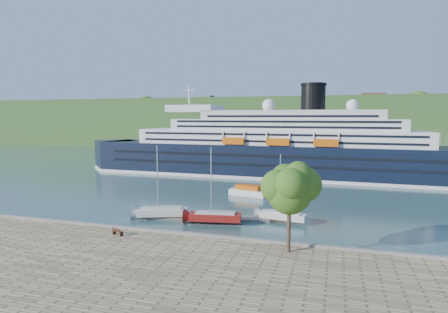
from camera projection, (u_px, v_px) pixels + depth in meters
ground at (163, 239)px, 46.54m from camera, size 400.00×400.00×0.00m
far_hillside at (293, 123)px, 183.35m from camera, size 400.00×50.00×24.00m
quay_coping at (162, 231)px, 46.23m from camera, size 220.00×0.50×0.30m
cruise_ship at (268, 131)px, 95.38m from camera, size 104.38×17.83×23.36m
park_bench at (118, 231)px, 44.98m from camera, size 1.64×1.05×0.98m
promenade_tree at (289, 203)px, 39.02m from camera, size 6.31×6.31×10.44m
floating_pontoon at (206, 218)px, 55.63m from camera, size 18.97×6.04×0.42m
sailboat_white_near at (162, 184)px, 55.23m from camera, size 8.46×4.87×10.56m
sailboat_red at (215, 188)px, 52.54m from camera, size 8.32×3.57×10.41m
sailboat_white_far at (283, 190)px, 53.54m from camera, size 7.52×3.11×9.43m
tender_launch at (248, 190)px, 72.33m from camera, size 7.82×4.11×2.06m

